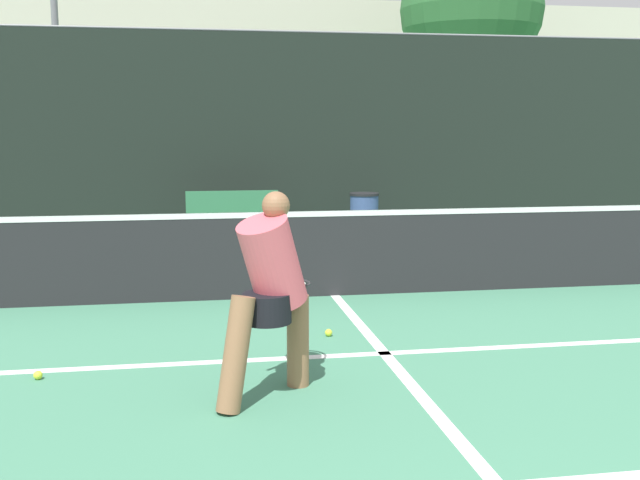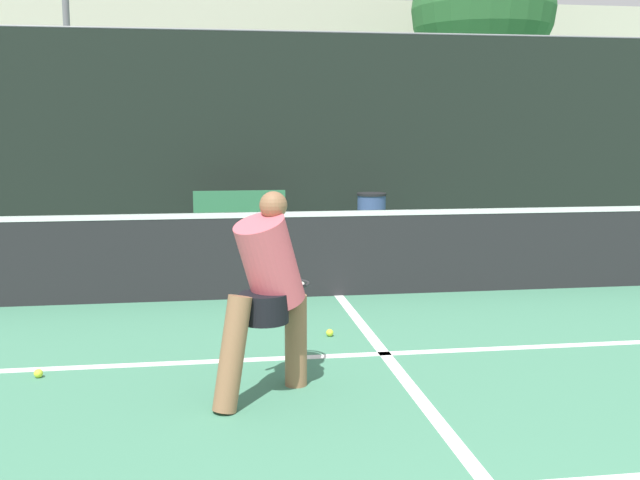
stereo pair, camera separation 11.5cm
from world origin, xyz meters
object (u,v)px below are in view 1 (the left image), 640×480
Objects in this scene: courtside_bench at (233,216)px; parked_car at (68,191)px; trash_bin at (364,217)px; player_practicing at (270,289)px.

parked_car is (-3.04, 3.45, 0.16)m from courtside_bench.
parked_car reaches higher than courtside_bench.
courtside_bench is 4.60m from parked_car.
courtside_bench is 1.83× the size of trash_bin.
courtside_bench is (0.10, 6.85, -0.30)m from player_practicing.
trash_bin is 6.22m from parked_car.
player_practicing is 6.86m from courtside_bench.
parked_car reaches higher than trash_bin.
player_practicing is 7.22m from trash_bin.
parked_car is at bearing 131.66° from courtside_bench.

